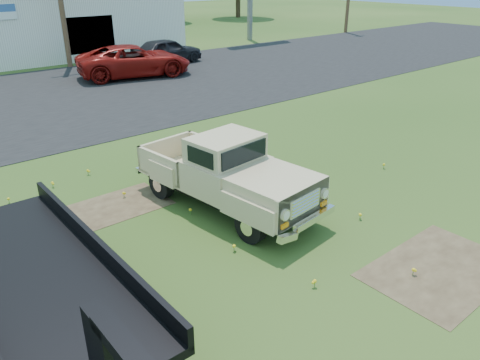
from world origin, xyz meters
name	(u,v)px	position (x,y,z in m)	size (l,w,h in m)	color
ground	(277,234)	(0.00, 0.00, 0.00)	(140.00, 140.00, 0.00)	#284917
asphalt_lot	(43,101)	(0.00, 15.00, 0.00)	(90.00, 14.00, 0.02)	black
dirt_patch_a	(440,270)	(1.50, -3.00, 0.00)	(3.00, 2.00, 0.01)	#463525
dirt_patch_b	(121,205)	(-2.00, 3.50, 0.00)	(2.20, 1.60, 0.01)	#463525
commercial_building	(66,21)	(6.00, 26.99, 2.10)	(14.20, 8.20, 4.15)	silver
vintage_pickup_truck	(226,172)	(-0.05, 1.76, 0.92)	(1.96, 5.05, 1.83)	#CDB489
flatbed_trailer	(37,270)	(-4.84, 0.63, 0.88)	(2.15, 6.45, 1.76)	black
red_pickup	(134,61)	(5.66, 16.96, 0.83)	(2.77, 6.00, 1.67)	maroon
dark_sedan	(167,51)	(8.97, 19.04, 0.77)	(1.82, 4.52, 1.54)	black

